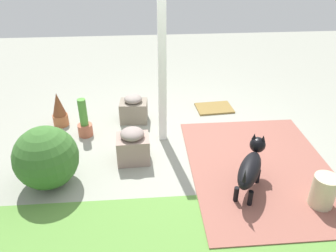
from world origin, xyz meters
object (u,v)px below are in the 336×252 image
at_px(porch_pillar, 162,72).
at_px(terracotta_pot_tall, 84,123).
at_px(doormat, 214,108).
at_px(stone_planter_nearest, 134,109).
at_px(terracotta_pot_spiky, 59,110).
at_px(round_shrub, 46,158).
at_px(ceramic_urn, 323,192).
at_px(stone_planter_mid, 133,146).
at_px(dog, 251,167).

bearing_deg(porch_pillar, terracotta_pot_tall, -8.43).
height_order(porch_pillar, doormat, porch_pillar).
height_order(stone_planter_nearest, terracotta_pot_spiky, terracotta_pot_spiky).
distance_m(round_shrub, terracotta_pot_tall, 1.13).
bearing_deg(ceramic_urn, stone_planter_nearest, -45.52).
relative_size(stone_planter_mid, round_shrub, 0.64).
bearing_deg(round_shrub, stone_planter_mid, -158.57).
bearing_deg(stone_planter_mid, terracotta_pot_tall, -43.89).
distance_m(porch_pillar, terracotta_pot_spiky, 1.83).
distance_m(round_shrub, doormat, 2.98).
bearing_deg(dog, terracotta_pot_spiky, -34.71).
bearing_deg(terracotta_pot_spiky, stone_planter_mid, 137.94).
height_order(round_shrub, doormat, round_shrub).
distance_m(stone_planter_mid, terracotta_pot_spiky, 1.55).
bearing_deg(round_shrub, terracotta_pot_spiky, -83.95).
xyz_separation_m(dog, ceramic_urn, (-0.73, 0.33, -0.14)).
xyz_separation_m(stone_planter_nearest, dog, (-1.35, 1.78, 0.13)).
relative_size(terracotta_pot_tall, terracotta_pot_spiky, 1.08).
height_order(porch_pillar, stone_planter_nearest, porch_pillar).
bearing_deg(stone_planter_mid, porch_pillar, -129.05).
xyz_separation_m(stone_planter_mid, ceramic_urn, (-2.08, 1.03, -0.03)).
bearing_deg(terracotta_pot_tall, round_shrub, 75.80).
height_order(porch_pillar, dog, porch_pillar).
bearing_deg(stone_planter_nearest, doormat, -167.87).
bearing_deg(doormat, terracotta_pot_tall, 18.16).
bearing_deg(doormat, dog, 89.35).
distance_m(stone_planter_nearest, round_shrub, 1.79).
height_order(stone_planter_nearest, dog, dog).
distance_m(ceramic_urn, doormat, 2.52).
relative_size(porch_pillar, doormat, 3.42).
bearing_deg(terracotta_pot_spiky, stone_planter_nearest, -177.43).
relative_size(round_shrub, terracotta_pot_spiky, 1.37).
relative_size(terracotta_pot_tall, doormat, 0.98).
relative_size(porch_pillar, dog, 2.62).
xyz_separation_m(terracotta_pot_tall, terracotta_pot_spiky, (0.43, -0.34, 0.05)).
bearing_deg(dog, stone_planter_mid, -27.24).
bearing_deg(terracotta_pot_tall, terracotta_pot_spiky, -38.69).
relative_size(porch_pillar, round_shrub, 2.76).
bearing_deg(dog, porch_pillar, -52.78).
distance_m(stone_planter_nearest, terracotta_pot_spiky, 1.15).
bearing_deg(dog, ceramic_urn, 155.36).
relative_size(stone_planter_nearest, round_shrub, 0.60).
distance_m(porch_pillar, dog, 1.69).
height_order(stone_planter_nearest, stone_planter_mid, stone_planter_mid).
relative_size(round_shrub, dog, 0.95).
xyz_separation_m(stone_planter_nearest, terracotta_pot_tall, (0.72, 0.39, 0.01)).
distance_m(dog, ceramic_urn, 0.81).
height_order(ceramic_urn, doormat, ceramic_urn).
bearing_deg(stone_planter_nearest, round_shrub, 56.01).
xyz_separation_m(round_shrub, terracotta_pot_tall, (-0.27, -1.09, -0.16)).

